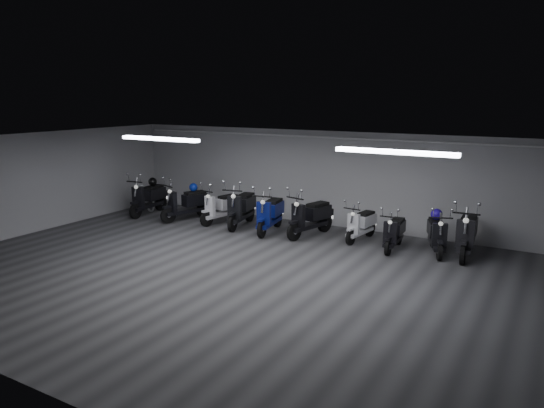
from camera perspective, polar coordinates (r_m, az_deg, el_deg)
The scene contains 22 objects.
floor at distance 11.19m, azimuth -3.74°, elevation -7.94°, with size 14.00×10.00×0.01m, color #363638.
ceiling at distance 10.57m, azimuth -3.95°, elevation 6.52°, with size 14.00×10.00×0.01m, color slate.
back_wall at distance 15.13m, azimuth 6.82°, elevation 2.76°, with size 14.00×0.01×2.80m, color #A7A7A9.
front_wall at distance 7.38m, azimuth -26.36°, elevation -8.38°, with size 14.00×0.01×2.80m, color #A7A7A9.
left_wall at distance 15.76m, azimuth -25.49°, elevation 2.04°, with size 0.01×10.00×2.80m, color #A7A7A9.
fluor_strip_left at distance 13.22m, azimuth -12.39°, elevation 7.09°, with size 2.40×0.18×0.08m, color white.
fluor_strip_right at distance 10.19m, azimuth 13.53°, elevation 5.65°, with size 2.40×0.18×0.08m, color white.
conduit at distance 14.90m, azimuth 6.80°, elevation 7.35°, with size 0.05×0.05×13.60m, color white.
scooter_0 at distance 17.04m, azimuth -13.65°, elevation 1.26°, with size 0.65×1.96×1.46m, color black, non-canonical shape.
scooter_1 at distance 16.02m, azimuth -9.52°, elevation 0.68°, with size 0.63×1.90×1.42m, color black, non-canonical shape.
scooter_2 at distance 15.55m, azimuth -5.70°, elevation 0.25°, with size 0.59×1.76×1.31m, color white, non-canonical shape.
scooter_3 at distance 15.07m, azimuth -3.45°, elevation 0.23°, with size 0.66×1.98×1.47m, color black, non-canonical shape.
scooter_4 at distance 14.40m, azimuth -0.23°, elevation -0.41°, with size 0.64×1.91×1.42m, color navy, non-canonical shape.
scooter_5 at distance 14.02m, azimuth 4.26°, elevation -0.75°, with size 0.64×1.93×1.44m, color black, non-canonical shape.
scooter_6 at distance 13.80m, azimuth 9.89°, elevation -1.65°, with size 0.53×1.59×1.19m, color silver, non-canonical shape.
scooter_7 at distance 13.14m, azimuth 13.47°, elevation -2.49°, with size 0.53×1.60×1.19m, color black, non-canonical shape.
scooter_8 at distance 13.13m, azimuth 17.90°, elevation -2.58°, with size 0.57×1.71×1.27m, color black, non-canonical shape.
scooter_9 at distance 13.07m, azimuth 20.92°, elevation -2.37°, with size 0.67×2.00×1.49m, color black, non-canonical shape.
bicycle at distance 17.95m, azimuth -14.23°, elevation 1.21°, with size 0.61×1.73×1.12m, color silver.
helmet_0 at distance 17.20m, azimuth -13.15°, elevation 2.44°, with size 0.28×0.28×0.28m, color black.
helmet_1 at distance 13.29m, azimuth 17.84°, elevation -1.10°, with size 0.28×0.28×0.28m, color #240E9E.
helmet_2 at distance 16.09m, azimuth -8.74°, elevation 1.84°, with size 0.26×0.26×0.26m, color navy.
Camera 1 is at (5.90, -8.71, 3.81)m, focal length 33.83 mm.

